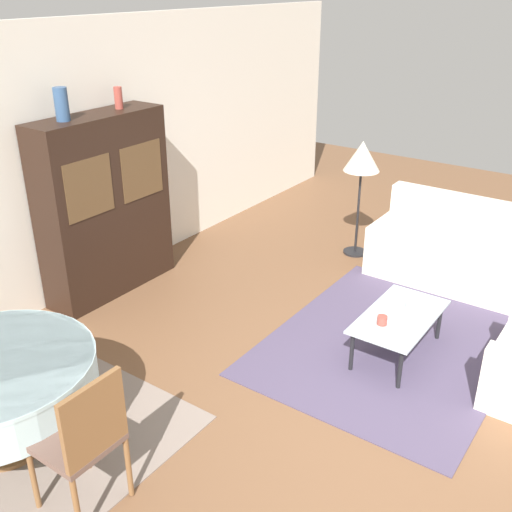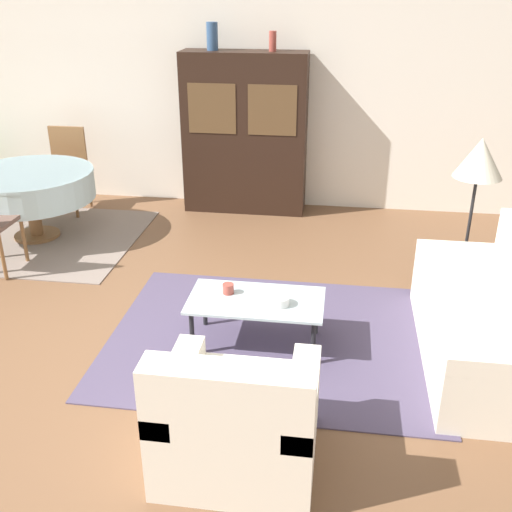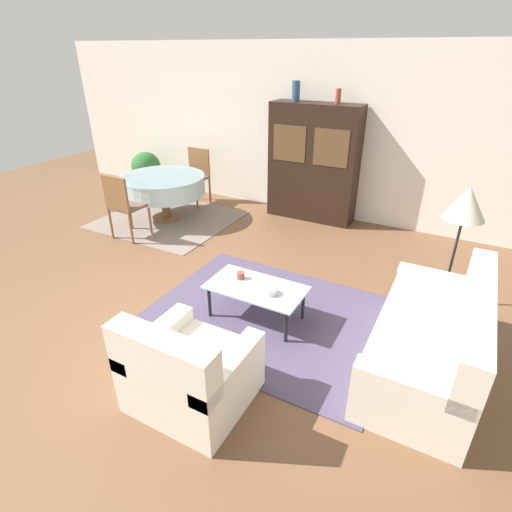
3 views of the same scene
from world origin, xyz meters
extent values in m
plane|color=brown|center=(0.00, 0.00, 0.00)|extent=(14.00, 14.00, 0.00)
cube|color=silver|center=(0.00, 3.63, 1.35)|extent=(10.00, 0.06, 2.70)
cube|color=#4C425B|center=(1.03, 0.48, 0.01)|extent=(2.54, 1.97, 0.01)
cube|color=gray|center=(-1.72, 2.10, 0.01)|extent=(2.09, 1.91, 0.01)
cube|color=silver|center=(2.56, 0.43, 0.22)|extent=(0.83, 1.79, 0.44)
cube|color=silver|center=(2.88, 0.43, 0.66)|extent=(0.20, 1.79, 0.43)
cube|color=silver|center=(2.56, -0.39, 0.50)|extent=(0.83, 0.16, 0.12)
cube|color=silver|center=(2.56, 1.25, 0.50)|extent=(0.83, 0.16, 0.12)
cube|color=silver|center=(0.98, -0.82, 0.22)|extent=(0.88, 0.82, 0.43)
cube|color=silver|center=(0.98, -1.13, 0.64)|extent=(0.88, 0.20, 0.41)
cube|color=silver|center=(0.62, -0.82, 0.49)|extent=(0.16, 0.82, 0.12)
cube|color=silver|center=(1.34, -0.82, 0.49)|extent=(0.16, 0.82, 0.12)
cylinder|color=black|center=(0.46, 0.17, 0.19)|extent=(0.04, 0.04, 0.36)
cylinder|color=black|center=(1.35, 0.17, 0.19)|extent=(0.04, 0.04, 0.36)
cylinder|color=black|center=(0.46, 0.60, 0.19)|extent=(0.04, 0.04, 0.36)
cylinder|color=black|center=(1.35, 0.60, 0.19)|extent=(0.04, 0.04, 0.36)
cube|color=silver|center=(0.90, 0.39, 0.38)|extent=(1.01, 0.55, 0.02)
cube|color=black|center=(0.34, 3.37, 0.92)|extent=(1.43, 0.43, 1.85)
cube|color=brown|center=(0.00, 3.15, 1.25)|extent=(0.54, 0.01, 0.55)
cube|color=brown|center=(0.68, 3.15, 1.25)|extent=(0.54, 0.01, 0.55)
cylinder|color=brown|center=(-1.77, 2.14, 0.03)|extent=(0.48, 0.48, 0.03)
cylinder|color=brown|center=(-1.77, 2.14, 0.22)|extent=(0.14, 0.14, 0.43)
cylinder|color=silver|center=(-1.77, 2.14, 0.59)|extent=(1.34, 1.34, 0.30)
cylinder|color=silver|center=(-1.77, 2.14, 0.72)|extent=(1.35, 1.35, 0.03)
cylinder|color=brown|center=(-1.97, 1.53, 0.24)|extent=(0.04, 0.04, 0.46)
cylinder|color=brown|center=(-1.57, 1.53, 0.24)|extent=(0.04, 0.04, 0.46)
cylinder|color=brown|center=(-1.97, 1.13, 0.24)|extent=(0.04, 0.04, 0.46)
cylinder|color=brown|center=(-1.57, 1.13, 0.24)|extent=(0.04, 0.04, 0.46)
cube|color=brown|center=(-1.77, 1.33, 0.49)|extent=(0.44, 0.44, 0.04)
cube|color=brown|center=(-1.77, 1.13, 0.75)|extent=(0.44, 0.04, 0.48)
cylinder|color=brown|center=(-1.57, 2.75, 0.24)|extent=(0.04, 0.04, 0.46)
cylinder|color=brown|center=(-1.97, 2.75, 0.24)|extent=(0.04, 0.04, 0.46)
cylinder|color=brown|center=(-1.57, 3.15, 0.24)|extent=(0.04, 0.04, 0.46)
cylinder|color=brown|center=(-1.97, 3.15, 0.24)|extent=(0.04, 0.04, 0.46)
cube|color=brown|center=(-1.77, 2.95, 0.49)|extent=(0.44, 0.44, 0.04)
cube|color=brown|center=(-1.77, 3.15, 0.75)|extent=(0.44, 0.04, 0.48)
cylinder|color=black|center=(2.63, 1.65, 0.01)|extent=(0.28, 0.28, 0.02)
cylinder|color=black|center=(2.63, 1.65, 0.54)|extent=(0.03, 0.03, 1.03)
cone|color=beige|center=(2.63, 1.65, 1.20)|extent=(0.41, 0.41, 0.34)
cylinder|color=#9E4238|center=(0.68, 0.45, 0.43)|extent=(0.09, 0.09, 0.08)
cylinder|color=white|center=(1.08, 0.33, 0.43)|extent=(0.15, 0.15, 0.07)
cylinder|color=#33517A|center=(-0.02, 3.37, 1.99)|extent=(0.13, 0.13, 0.30)
cylinder|color=#9E4238|center=(0.65, 3.37, 1.95)|extent=(0.08, 0.08, 0.21)
cylinder|color=#93664C|center=(-3.05, 3.12, 0.13)|extent=(0.25, 0.25, 0.26)
sphere|color=#2D6B33|center=(-3.05, 3.12, 0.50)|extent=(0.57, 0.57, 0.57)
camera|label=1|loc=(-3.42, -1.16, 3.02)|focal=42.00mm
camera|label=2|loc=(1.47, -3.49, 2.56)|focal=42.00mm
camera|label=3|loc=(2.57, -2.69, 2.58)|focal=28.00mm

